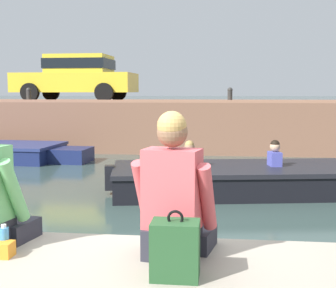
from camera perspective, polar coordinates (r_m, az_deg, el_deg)
name	(u,v)px	position (r m, az deg, el deg)	size (l,w,h in m)	color
ground_plane	(191,193)	(8.72, 2.87, -5.98)	(400.00, 400.00, 0.00)	#384C47
far_quay_wall	(207,123)	(16.64, 4.77, 2.60)	(60.00, 6.00, 1.55)	brown
far_wall_coping	(204,101)	(13.73, 4.38, 5.21)	(60.00, 0.24, 0.08)	#9F6C52
motorboat_passing	(249,179)	(8.83, 9.88, -4.22)	(5.65, 2.62, 0.98)	black
car_left_inner_yellow	(77,76)	(16.26, -11.01, 8.13)	(4.04, 2.03, 1.54)	yellow
mooring_bollard_west	(29,94)	(15.07, -16.63, 5.82)	(0.15, 0.15, 0.44)	#2D2B28
mooring_bollard_mid	(230,94)	(13.84, 7.56, 6.01)	(0.15, 0.15, 0.44)	#2D2B28
person_seated_right	(174,201)	(3.11, 0.77, -6.93)	(0.58, 0.59, 0.96)	#282833
bottle_drink	(4,240)	(3.39, -19.35, -11.00)	(0.06, 0.06, 0.20)	#3F8CCC
backpack_on_ledge	(176,250)	(2.80, 0.92, -12.80)	(0.28, 0.24, 0.41)	#234C28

